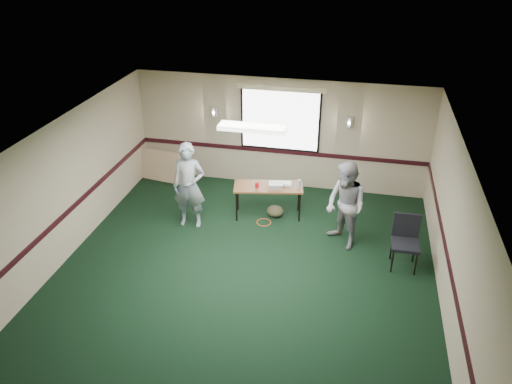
% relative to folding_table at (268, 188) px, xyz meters
% --- Properties ---
extents(ground, '(8.00, 8.00, 0.00)m').
position_rel_folding_table_xyz_m(ground, '(-0.02, -2.44, -0.69)').
color(ground, black).
rests_on(ground, ground).
extents(room_shell, '(8.00, 8.02, 8.00)m').
position_rel_folding_table_xyz_m(room_shell, '(-0.02, -0.32, 0.89)').
color(room_shell, tan).
rests_on(room_shell, ground).
extents(folding_table, '(1.58, 0.86, 0.75)m').
position_rel_folding_table_xyz_m(folding_table, '(0.00, 0.00, 0.00)').
color(folding_table, brown).
rests_on(folding_table, ground).
extents(projector, '(0.35, 0.31, 0.10)m').
position_rel_folding_table_xyz_m(projector, '(0.17, -0.03, 0.11)').
color(projector, '#9B9BA4').
rests_on(projector, folding_table).
extents(game_console, '(0.23, 0.20, 0.05)m').
position_rel_folding_table_xyz_m(game_console, '(0.38, 0.14, 0.08)').
color(game_console, white).
rests_on(game_console, folding_table).
extents(red_cup, '(0.08, 0.08, 0.12)m').
position_rel_folding_table_xyz_m(red_cup, '(-0.23, -0.12, 0.11)').
color(red_cup, '#B40C14').
rests_on(red_cup, folding_table).
extents(water_bottle, '(0.06, 0.06, 0.20)m').
position_rel_folding_table_xyz_m(water_bottle, '(0.67, 0.05, 0.15)').
color(water_bottle, '#7B9CCA').
rests_on(water_bottle, folding_table).
extents(duffel_bag, '(0.38, 0.29, 0.27)m').
position_rel_folding_table_xyz_m(duffel_bag, '(0.17, -0.02, -0.56)').
color(duffel_bag, '#423926').
rests_on(duffel_bag, ground).
extents(cable_coil, '(0.33, 0.33, 0.02)m').
position_rel_folding_table_xyz_m(cable_coil, '(-0.03, -0.33, -0.68)').
color(cable_coil, '#E4521C').
rests_on(cable_coil, ground).
extents(folded_table, '(1.55, 0.47, 0.78)m').
position_rel_folding_table_xyz_m(folded_table, '(-3.02, 1.16, -0.30)').
color(folded_table, tan).
rests_on(folded_table, ground).
extents(conference_chair, '(0.51, 0.54, 1.04)m').
position_rel_folding_table_xyz_m(conference_chair, '(2.87, -1.21, -0.09)').
color(conference_chair, black).
rests_on(conference_chair, ground).
extents(person_left, '(0.72, 0.51, 1.88)m').
position_rel_folding_table_xyz_m(person_left, '(-1.56, -0.70, 0.25)').
color(person_left, '#39527D').
rests_on(person_left, ground).
extents(person_right, '(1.10, 1.11, 1.81)m').
position_rel_folding_table_xyz_m(person_right, '(1.70, -0.79, 0.21)').
color(person_right, '#738EB3').
rests_on(person_right, ground).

